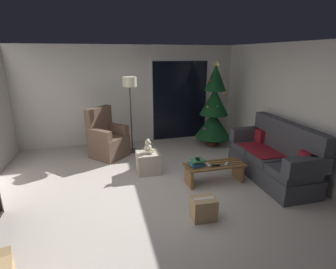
% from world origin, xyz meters
% --- Properties ---
extents(ground_plane, '(7.00, 7.00, 0.00)m').
position_xyz_m(ground_plane, '(0.00, 0.00, 0.00)').
color(ground_plane, '#BCB2A8').
extents(wall_back, '(5.72, 0.12, 2.50)m').
position_xyz_m(wall_back, '(0.00, 3.06, 1.25)').
color(wall_back, silver).
rests_on(wall_back, ground).
extents(wall_right, '(0.12, 6.00, 2.50)m').
position_xyz_m(wall_right, '(2.86, 0.00, 1.25)').
color(wall_right, silver).
rests_on(wall_right, ground).
extents(patio_door_frame, '(1.60, 0.02, 2.20)m').
position_xyz_m(patio_door_frame, '(1.34, 2.99, 1.10)').
color(patio_door_frame, silver).
rests_on(patio_door_frame, ground).
extents(patio_door_glass, '(1.50, 0.02, 2.10)m').
position_xyz_m(patio_door_glass, '(1.34, 2.97, 1.05)').
color(patio_door_glass, black).
rests_on(patio_door_glass, ground).
extents(couch, '(0.82, 1.95, 1.08)m').
position_xyz_m(couch, '(2.32, 0.14, 0.40)').
color(couch, '#3D3D42').
rests_on(couch, ground).
extents(coffee_table, '(1.10, 0.40, 0.36)m').
position_xyz_m(coffee_table, '(1.16, 0.25, 0.24)').
color(coffee_table, olive).
rests_on(coffee_table, ground).
extents(remote_white, '(0.06, 0.16, 0.02)m').
position_xyz_m(remote_white, '(1.02, 0.22, 0.37)').
color(remote_white, silver).
rests_on(remote_white, coffee_table).
extents(remote_black, '(0.16, 0.07, 0.02)m').
position_xyz_m(remote_black, '(1.14, 0.17, 0.37)').
color(remote_black, black).
rests_on(remote_black, coffee_table).
extents(remote_silver, '(0.13, 0.15, 0.02)m').
position_xyz_m(remote_silver, '(1.36, 0.17, 0.37)').
color(remote_silver, '#ADADB2').
rests_on(remote_silver, coffee_table).
extents(book_stack, '(0.29, 0.23, 0.13)m').
position_xyz_m(book_stack, '(0.81, 0.25, 0.43)').
color(book_stack, '#285684').
rests_on(book_stack, coffee_table).
extents(cell_phone, '(0.09, 0.15, 0.01)m').
position_xyz_m(cell_phone, '(0.82, 0.24, 0.50)').
color(cell_phone, black).
rests_on(cell_phone, book_stack).
extents(christmas_tree, '(0.90, 0.90, 2.13)m').
position_xyz_m(christmas_tree, '(1.98, 2.16, 0.94)').
color(christmas_tree, '#4C1E19').
rests_on(christmas_tree, ground).
extents(armchair, '(0.97, 0.97, 1.13)m').
position_xyz_m(armchair, '(-0.68, 2.06, 0.40)').
color(armchair, brown).
rests_on(armchair, ground).
extents(floor_lamp, '(0.32, 0.32, 1.78)m').
position_xyz_m(floor_lamp, '(-0.09, 2.23, 1.51)').
color(floor_lamp, '#2D2D30').
rests_on(floor_lamp, ground).
extents(ottoman, '(0.44, 0.44, 0.42)m').
position_xyz_m(ottoman, '(0.06, 0.98, 0.21)').
color(ottoman, '#B2A893').
rests_on(ottoman, ground).
extents(teddy_bear_cream, '(0.22, 0.21, 0.29)m').
position_xyz_m(teddy_bear_cream, '(0.07, 0.98, 0.54)').
color(teddy_bear_cream, beige).
rests_on(teddy_bear_cream, ottoman).
extents(cardboard_box_taped_mid_floor, '(0.35, 0.28, 0.33)m').
position_xyz_m(cardboard_box_taped_mid_floor, '(0.55, -0.74, 0.16)').
color(cardboard_box_taped_mid_floor, tan).
rests_on(cardboard_box_taped_mid_floor, ground).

